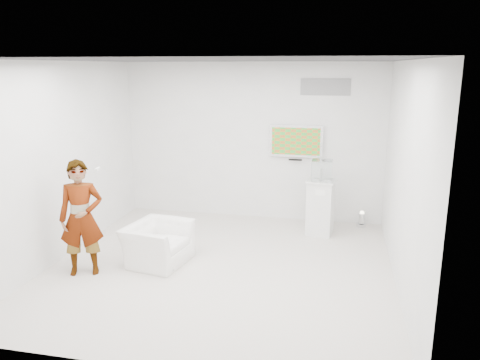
{
  "coord_description": "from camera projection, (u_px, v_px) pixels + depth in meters",
  "views": [
    {
      "loc": [
        1.64,
        -6.27,
        2.93
      ],
      "look_at": [
        0.17,
        0.6,
        1.2
      ],
      "focal_mm": 35.0,
      "sensor_mm": 36.0,
      "label": 1
    }
  ],
  "objects": [
    {
      "name": "armchair",
      "position": [
        158.0,
        243.0,
        7.09
      ],
      "size": [
        0.97,
        1.07,
        0.61
      ],
      "primitive_type": "imported",
      "rotation": [
        0.0,
        0.0,
        1.39
      ],
      "color": "white",
      "rests_on": "room"
    },
    {
      "name": "pedestal",
      "position": [
        320.0,
        207.0,
        8.26
      ],
      "size": [
        0.54,
        0.54,
        0.99
      ],
      "primitive_type": "cube",
      "rotation": [
        0.0,
        0.0,
        -0.14
      ],
      "color": "silver",
      "rests_on": "room"
    },
    {
      "name": "wii_remote",
      "position": [
        98.0,
        169.0,
        6.63
      ],
      "size": [
        0.06,
        0.15,
        0.04
      ],
      "primitive_type": "cube",
      "rotation": [
        0.0,
        0.0,
        0.18
      ],
      "color": "silver",
      "rests_on": "person"
    },
    {
      "name": "console",
      "position": [
        322.0,
        174.0,
        8.11
      ],
      "size": [
        0.06,
        0.15,
        0.2
      ],
      "primitive_type": "cube",
      "rotation": [
        0.0,
        0.0,
        0.07
      ],
      "color": "silver",
      "rests_on": "pedestal"
    },
    {
      "name": "person",
      "position": [
        81.0,
        218.0,
        6.6
      ],
      "size": [
        0.71,
        0.6,
        1.67
      ],
      "primitive_type": "imported",
      "rotation": [
        0.0,
        0.0,
        0.38
      ],
      "color": "white",
      "rests_on": "room"
    },
    {
      "name": "tv",
      "position": [
        296.0,
        141.0,
        8.77
      ],
      "size": [
        1.0,
        0.08,
        0.6
      ],
      "primitive_type": "cube",
      "color": "silver",
      "rests_on": "room"
    },
    {
      "name": "room",
      "position": [
        220.0,
        169.0,
        6.63
      ],
      "size": [
        5.01,
        5.01,
        3.0
      ],
      "color": "beige",
      "rests_on": "ground"
    },
    {
      "name": "vitrine",
      "position": [
        322.0,
        170.0,
        8.1
      ],
      "size": [
        0.36,
        0.36,
        0.35
      ],
      "primitive_type": "cube",
      "rotation": [
        0.0,
        0.0,
        -0.02
      ],
      "color": "silver",
      "rests_on": "pedestal"
    },
    {
      "name": "floor_uplight",
      "position": [
        362.0,
        219.0,
        8.71
      ],
      "size": [
        0.22,
        0.22,
        0.29
      ],
      "primitive_type": "cylinder",
      "rotation": [
        0.0,
        0.0,
        -0.18
      ],
      "color": "silver",
      "rests_on": "room"
    },
    {
      "name": "logo_decal",
      "position": [
        325.0,
        87.0,
        8.47
      ],
      "size": [
        0.9,
        0.02,
        0.3
      ],
      "primitive_type": "cube",
      "color": "slate",
      "rests_on": "room"
    }
  ]
}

